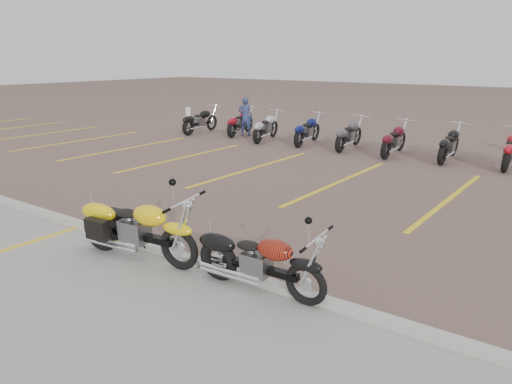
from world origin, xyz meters
TOP-DOWN VIEW (x-y plane):
  - ground at (0.00, 0.00)m, footprint 100.00×100.00m
  - concrete_apron at (0.00, -4.50)m, footprint 60.00×5.00m
  - curb at (0.00, -2.00)m, footprint 60.00×0.18m
  - parking_stripes at (0.00, 4.00)m, footprint 38.00×5.50m
  - yellow_cruiser at (-0.30, -2.36)m, footprint 2.29×0.43m
  - flame_cruiser at (1.87, -2.15)m, footprint 2.00×0.31m
  - person_a at (-6.51, 8.65)m, footprint 0.66×0.56m
  - bollard at (-9.21, 8.21)m, footprint 0.19×0.19m
  - bg_bike_row at (1.43, 8.42)m, footprint 20.74×2.07m

SIDE VIEW (x-z plane):
  - ground at x=0.00m, z-range 0.00..0.00m
  - parking_stripes at x=0.00m, z-range 0.00..0.01m
  - concrete_apron at x=0.00m, z-range 0.00..0.01m
  - curb at x=0.00m, z-range 0.00..0.12m
  - flame_cruiser at x=1.87m, z-range 0.00..0.82m
  - yellow_cruiser at x=-0.30m, z-range 0.00..0.94m
  - bollard at x=-9.21m, z-range 0.00..1.00m
  - bg_bike_row at x=1.43m, z-range 0.00..1.10m
  - person_a at x=-6.51m, z-range 0.00..1.53m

